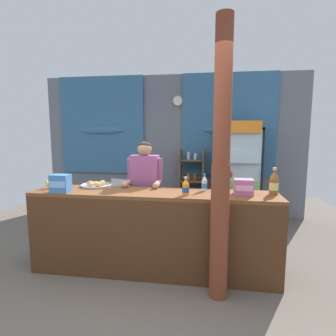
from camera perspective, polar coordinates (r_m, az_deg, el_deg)
The scene contains 15 objects.
ground_plane at distance 4.17m, azimuth -2.64°, elevation -16.31°, with size 7.21×7.21×0.00m, color #665B51.
back_wall_curtained at distance 5.51m, azimuth 0.48°, elevation 5.28°, with size 5.24×0.22×2.81m.
stall_counter at distance 3.21m, azimuth -3.54°, elevation -12.28°, with size 2.91×0.55×0.99m.
timber_post at distance 2.68m, azimuth 11.13°, elevation -0.43°, with size 0.20×0.18×2.76m.
drink_fridge at distance 5.02m, azimuth 15.21°, elevation -0.27°, with size 0.66×0.66×1.88m.
bottle_shelf_rack at distance 5.26m, azimuth 4.99°, elevation -3.22°, with size 0.48×0.28×1.36m.
plastic_lawn_chair at distance 4.82m, azimuth -10.87°, elevation -6.91°, with size 0.58×0.58×0.86m.
shopkeeper at distance 3.67m, azimuth -4.92°, elevation -3.63°, with size 0.48×0.42×1.56m.
soda_bottle_iced_tea at distance 3.26m, azimuth 21.49°, elevation -3.00°, with size 0.10×0.10×0.31m.
soda_bottle_water at distance 3.26m, azimuth 7.70°, elevation -3.29°, with size 0.07×0.07×0.21m.
soda_bottle_orange_soda at distance 3.01m, azimuth 3.75°, elevation -4.14°, with size 0.08×0.08×0.21m.
snack_box_biscuit at distance 3.39m, azimuth -21.77°, elevation -3.06°, with size 0.21×0.15×0.21m.
snack_box_wafer at distance 3.15m, azimuth 15.67°, elevation -3.89°, with size 0.21×0.16×0.18m.
pastry_tray at distance 3.63m, azimuth -14.90°, elevation -3.43°, with size 0.40×0.40×0.07m.
banana_bunch at distance 3.67m, azimuth -22.72°, elevation -3.05°, with size 0.28×0.06×0.16m.
Camera 1 is at (0.74, -2.63, 1.69)m, focal length 28.83 mm.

